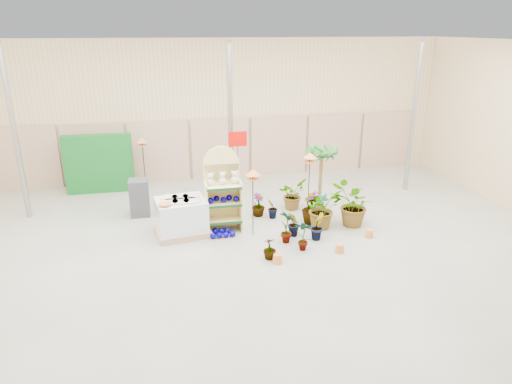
% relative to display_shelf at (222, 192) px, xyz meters
% --- Properties ---
extents(room, '(15.20, 12.10, 4.70)m').
position_rel_display_shelf_xyz_m(room, '(0.49, -0.85, 1.25)').
color(room, gray).
rests_on(room, ground).
extents(display_shelf, '(0.89, 0.56, 2.11)m').
position_rel_display_shelf_xyz_m(display_shelf, '(0.00, 0.00, 0.00)').
color(display_shelf, '#DCC679').
rests_on(display_shelf, ground).
extents(teddy_bears, '(0.77, 0.20, 0.32)m').
position_rel_display_shelf_xyz_m(teddy_bears, '(0.02, -0.10, 0.37)').
color(teddy_bears, beige).
rests_on(teddy_bears, display_shelf).
extents(gazing_balls_shelf, '(0.77, 0.26, 0.15)m').
position_rel_display_shelf_xyz_m(gazing_balls_shelf, '(0.00, -0.13, -0.13)').
color(gazing_balls_shelf, '#030078').
rests_on(gazing_balls_shelf, display_shelf).
extents(gazing_balls_floor, '(0.63, 0.39, 0.15)m').
position_rel_display_shelf_xyz_m(gazing_balls_floor, '(-0.10, -0.48, -0.89)').
color(gazing_balls_floor, '#030078').
rests_on(gazing_balls_floor, ground).
extents(pallet_stack, '(1.41, 1.23, 0.93)m').
position_rel_display_shelf_xyz_m(pallet_stack, '(-1.04, -0.15, -0.51)').
color(pallet_stack, '#A17F66').
rests_on(pallet_stack, ground).
extents(charcoal_planters, '(0.50, 0.50, 1.00)m').
position_rel_display_shelf_xyz_m(charcoal_planters, '(-2.08, 1.28, -0.46)').
color(charcoal_planters, '#2A2B2E').
rests_on(charcoal_planters, ground).
extents(trellis_stock, '(2.00, 0.30, 1.80)m').
position_rel_display_shelf_xyz_m(trellis_stock, '(-3.31, 3.44, -0.06)').
color(trellis_stock, '#0E551A').
rests_on(trellis_stock, ground).
extents(offer_sign, '(0.50, 0.08, 2.20)m').
position_rel_display_shelf_xyz_m(offer_sign, '(0.59, 1.22, 0.61)').
color(offer_sign, gray).
rests_on(offer_sign, ground).
extents(bird_table_front, '(0.34, 0.34, 1.69)m').
position_rel_display_shelf_xyz_m(bird_table_front, '(0.65, -0.57, 0.60)').
color(bird_table_front, black).
rests_on(bird_table_front, ground).
extents(bird_table_right, '(0.34, 0.34, 1.82)m').
position_rel_display_shelf_xyz_m(bird_table_right, '(2.28, 0.14, 0.72)').
color(bird_table_right, black).
rests_on(bird_table_right, ground).
extents(bird_table_back, '(0.34, 0.34, 1.72)m').
position_rel_display_shelf_xyz_m(bird_table_back, '(-1.97, 3.12, 0.63)').
color(bird_table_back, black).
rests_on(bird_table_back, ground).
extents(palm, '(0.70, 0.70, 1.86)m').
position_rel_display_shelf_xyz_m(palm, '(2.84, 0.83, 0.63)').
color(palm, brown).
rests_on(palm, ground).
extents(potted_plant_0, '(0.48, 0.53, 0.83)m').
position_rel_display_shelf_xyz_m(potted_plant_0, '(1.35, -1.14, -0.55)').
color(potted_plant_0, '#21591F').
rests_on(potted_plant_0, ground).
extents(potted_plant_1, '(0.31, 0.37, 0.64)m').
position_rel_display_shelf_xyz_m(potted_plant_1, '(1.61, -0.85, -0.64)').
color(potted_plant_1, '#21591F').
rests_on(potted_plant_1, ground).
extents(potted_plant_2, '(1.18, 1.12, 1.04)m').
position_rel_display_shelf_xyz_m(potted_plant_2, '(2.45, -0.46, -0.44)').
color(potted_plant_2, '#21591F').
rests_on(potted_plant_2, ground).
extents(potted_plant_3, '(0.63, 0.63, 0.90)m').
position_rel_display_shelf_xyz_m(potted_plant_3, '(2.28, -0.17, -0.51)').
color(potted_plant_3, '#21591F').
rests_on(potted_plant_3, ground).
extents(potted_plant_4, '(0.38, 0.43, 0.68)m').
position_rel_display_shelf_xyz_m(potted_plant_4, '(2.68, 0.11, -0.62)').
color(potted_plant_4, '#21591F').
rests_on(potted_plant_4, ground).
extents(potted_plant_5, '(0.39, 0.41, 0.58)m').
position_rel_display_shelf_xyz_m(potted_plant_5, '(1.35, 0.34, -0.67)').
color(potted_plant_5, '#21591F').
rests_on(potted_plant_5, ground).
extents(potted_plant_6, '(1.00, 1.01, 0.85)m').
position_rel_display_shelf_xyz_m(potted_plant_6, '(2.07, 0.93, -0.54)').
color(potted_plant_6, '#21591F').
rests_on(potted_plant_6, ground).
extents(potted_plant_7, '(0.29, 0.29, 0.51)m').
position_rel_display_shelf_xyz_m(potted_plant_7, '(0.77, -1.84, -0.71)').
color(potted_plant_7, '#21591F').
rests_on(potted_plant_7, ground).
extents(potted_plant_8, '(0.46, 0.41, 0.73)m').
position_rel_display_shelf_xyz_m(potted_plant_8, '(1.63, -1.59, -0.60)').
color(potted_plant_8, '#21591F').
rests_on(potted_plant_8, ground).
extents(potted_plant_9, '(0.46, 0.47, 0.67)m').
position_rel_display_shelf_xyz_m(potted_plant_9, '(2.11, -1.10, -0.63)').
color(potted_plant_9, '#21591F').
rests_on(potted_plant_9, ground).
extents(potted_plant_10, '(1.29, 1.22, 1.13)m').
position_rel_display_shelf_xyz_m(potted_plant_10, '(3.24, -0.54, -0.40)').
color(potted_plant_10, '#21591F').
rests_on(potted_plant_10, ground).
extents(potted_plant_11, '(0.50, 0.50, 0.63)m').
position_rel_display_shelf_xyz_m(potted_plant_11, '(1.03, 0.59, -0.65)').
color(potted_plant_11, '#21591F').
rests_on(potted_plant_11, ground).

